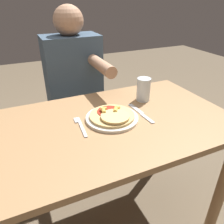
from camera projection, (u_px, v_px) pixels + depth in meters
The scene contains 8 objects.
ground_plane at pixel (108, 220), 1.39m from camera, with size 8.00×8.00×0.00m, color brown.
dining_table at pixel (107, 142), 1.09m from camera, with size 1.23×0.70×0.73m.
plate at pixel (112, 118), 1.06m from camera, with size 0.25×0.25×0.01m.
pizza at pixel (112, 115), 1.05m from camera, with size 0.22×0.22×0.04m.
fork at pixel (80, 125), 1.01m from camera, with size 0.03×0.18×0.00m.
knife at pixel (141, 113), 1.11m from camera, with size 0.03×0.22×0.00m.
drinking_glass at pixel (143, 89), 1.22m from camera, with size 0.08×0.08×0.13m.
person_diner at pixel (74, 83), 1.55m from camera, with size 0.37×0.52×1.21m.
Camera 1 is at (-0.34, -0.82, 1.27)m, focal length 35.00 mm.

